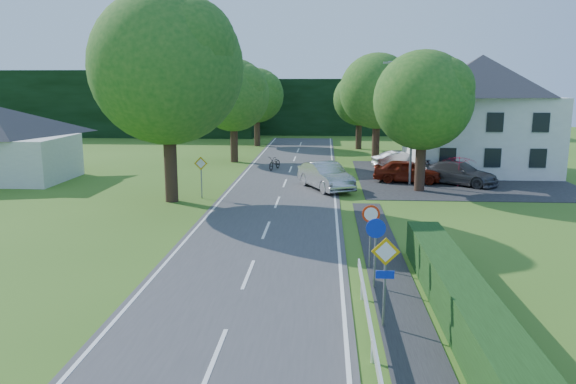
# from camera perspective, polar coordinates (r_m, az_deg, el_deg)

# --- Properties ---
(road) EXTENTS (7.00, 80.00, 0.04)m
(road) POSITION_cam_1_polar(r_m,az_deg,el_deg) (27.58, -1.80, -2.82)
(road) COLOR #3E3D40
(road) RESTS_ON ground
(parking_pad) EXTENTS (14.00, 16.00, 0.04)m
(parking_pad) POSITION_cam_1_polar(r_m,az_deg,el_deg) (41.27, 16.86, 1.39)
(parking_pad) COLOR black
(parking_pad) RESTS_ON ground
(line_edge_left) EXTENTS (0.12, 80.00, 0.01)m
(line_edge_left) POSITION_cam_1_polar(r_m,az_deg,el_deg) (28.08, -8.43, -2.64)
(line_edge_left) COLOR white
(line_edge_left) RESTS_ON road
(line_edge_right) EXTENTS (0.12, 80.00, 0.01)m
(line_edge_right) POSITION_cam_1_polar(r_m,az_deg,el_deg) (27.46, 4.97, -2.87)
(line_edge_right) COLOR white
(line_edge_right) RESTS_ON road
(line_centre) EXTENTS (0.12, 80.00, 0.01)m
(line_centre) POSITION_cam_1_polar(r_m,az_deg,el_deg) (27.58, -1.80, -2.77)
(line_centre) COLOR white
(line_centre) RESTS_ON road
(tree_main) EXTENTS (9.40, 9.40, 11.64)m
(tree_main) POSITION_cam_1_polar(r_m,az_deg,el_deg) (31.84, -12.11, 9.36)
(tree_main) COLOR #1E5218
(tree_main) RESTS_ON ground
(tree_left_far) EXTENTS (7.00, 7.00, 8.58)m
(tree_left_far) POSITION_cam_1_polar(r_m,az_deg,el_deg) (47.32, -5.56, 8.22)
(tree_left_far) COLOR #1E5218
(tree_left_far) RESTS_ON ground
(tree_right_far) EXTENTS (7.40, 7.40, 9.09)m
(tree_right_far) POSITION_cam_1_polar(r_m,az_deg,el_deg) (48.88, 9.01, 8.52)
(tree_right_far) COLOR #1E5218
(tree_right_far) RESTS_ON ground
(tree_left_back) EXTENTS (6.60, 6.60, 8.07)m
(tree_left_back) POSITION_cam_1_polar(r_m,az_deg,el_deg) (59.13, -3.18, 8.58)
(tree_left_back) COLOR #1E5218
(tree_left_back) RESTS_ON ground
(tree_right_back) EXTENTS (6.20, 6.20, 7.56)m
(tree_right_back) POSITION_cam_1_polar(r_m,az_deg,el_deg) (56.81, 7.26, 8.15)
(tree_right_back) COLOR #1E5218
(tree_right_back) RESTS_ON ground
(tree_right_mid) EXTENTS (7.00, 7.00, 8.58)m
(tree_right_mid) POSITION_cam_1_polar(r_m,az_deg,el_deg) (35.21, 13.47, 6.96)
(tree_right_mid) COLOR #1E5218
(tree_right_mid) RESTS_ON ground
(treeline_left) EXTENTS (44.00, 6.00, 8.00)m
(treeline_left) POSITION_cam_1_polar(r_m,az_deg,el_deg) (75.21, -20.48, 8.43)
(treeline_left) COLOR black
(treeline_left) RESTS_ON ground
(treeline_right) EXTENTS (30.00, 5.00, 7.00)m
(treeline_right) POSITION_cam_1_polar(r_m,az_deg,el_deg) (72.90, 8.10, 8.56)
(treeline_right) COLOR black
(treeline_right) RESTS_ON ground
(house_white) EXTENTS (10.60, 8.40, 8.60)m
(house_white) POSITION_cam_1_polar(r_m,az_deg,el_deg) (44.19, 18.86, 7.62)
(house_white) COLOR silver
(house_white) RESTS_ON ground
(streetlight) EXTENTS (2.03, 0.18, 8.00)m
(streetlight) POSITION_cam_1_polar(r_m,az_deg,el_deg) (37.10, 12.30, 7.48)
(streetlight) COLOR gray
(streetlight) RESTS_ON ground
(sign_priority_right) EXTENTS (0.78, 0.09, 2.59)m
(sign_priority_right) POSITION_cam_1_polar(r_m,az_deg,el_deg) (15.50, 9.85, -7.40)
(sign_priority_right) COLOR gray
(sign_priority_right) RESTS_ON ground
(sign_roundabout) EXTENTS (0.64, 0.08, 2.37)m
(sign_roundabout) POSITION_cam_1_polar(r_m,az_deg,el_deg) (18.39, 8.88, -4.79)
(sign_roundabout) COLOR gray
(sign_roundabout) RESTS_ON ground
(sign_speed_limit) EXTENTS (0.64, 0.11, 2.37)m
(sign_speed_limit) POSITION_cam_1_polar(r_m,az_deg,el_deg) (20.29, 8.40, -2.99)
(sign_speed_limit) COLOR gray
(sign_speed_limit) RESTS_ON ground
(sign_priority_left) EXTENTS (0.78, 0.09, 2.44)m
(sign_priority_left) POSITION_cam_1_polar(r_m,az_deg,el_deg) (32.79, -8.83, 2.32)
(sign_priority_left) COLOR gray
(sign_priority_left) RESTS_ON ground
(moving_car) EXTENTS (3.76, 5.38, 1.68)m
(moving_car) POSITION_cam_1_polar(r_m,az_deg,el_deg) (35.16, 3.85, 1.64)
(moving_car) COLOR #A6A5AA
(moving_car) RESTS_ON road
(motorcycle) EXTENTS (1.25, 2.06, 1.02)m
(motorcycle) POSITION_cam_1_polar(r_m,az_deg,el_deg) (43.08, -1.36, 2.98)
(motorcycle) COLOR black
(motorcycle) RESTS_ON road
(parked_car_red) EXTENTS (4.72, 2.58, 1.52)m
(parked_car_red) POSITION_cam_1_polar(r_m,az_deg,el_deg) (38.39, 12.04, 2.10)
(parked_car_red) COLOR maroon
(parked_car_red) RESTS_ON parking_pad
(parked_car_silver_a) EXTENTS (4.69, 2.36, 1.48)m
(parked_car_silver_a) POSITION_cam_1_polar(r_m,az_deg,el_deg) (43.20, 11.56, 3.08)
(parked_car_silver_a) COLOR #ABABAF
(parked_car_silver_a) RESTS_ON parking_pad
(parked_car_grey) EXTENTS (5.34, 4.60, 1.47)m
(parked_car_grey) POSITION_cam_1_polar(r_m,az_deg,el_deg) (38.49, 16.96, 1.85)
(parked_car_grey) COLOR #47474B
(parked_car_grey) RESTS_ON parking_pad
(parasol) EXTENTS (2.47, 2.50, 1.98)m
(parasol) POSITION_cam_1_polar(r_m,az_deg,el_deg) (37.57, 16.96, 2.02)
(parasol) COLOR red
(parasol) RESTS_ON parking_pad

